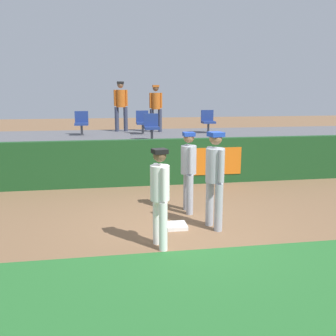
# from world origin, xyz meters

# --- Properties ---
(ground_plane) EXTENTS (60.00, 60.00, 0.00)m
(ground_plane) POSITION_xyz_m (0.00, 0.00, 0.00)
(ground_plane) COLOR brown
(grass_foreground_strip) EXTENTS (18.00, 2.80, 0.01)m
(grass_foreground_strip) POSITION_xyz_m (0.00, -2.51, 0.00)
(grass_foreground_strip) COLOR #26662B
(grass_foreground_strip) RESTS_ON ground_plane
(first_base) EXTENTS (0.40, 0.40, 0.08)m
(first_base) POSITION_xyz_m (-0.16, -0.03, 0.04)
(first_base) COLOR white
(first_base) RESTS_ON ground_plane
(player_fielder_home) EXTENTS (0.39, 0.56, 1.71)m
(player_fielder_home) POSITION_xyz_m (-0.60, -0.87, 0.99)
(player_fielder_home) COLOR white
(player_fielder_home) RESTS_ON ground_plane
(player_runner_visitor) EXTENTS (0.44, 0.52, 1.89)m
(player_runner_visitor) POSITION_xyz_m (0.57, -0.15, 1.10)
(player_runner_visitor) COLOR #9EA3AD
(player_runner_visitor) RESTS_ON ground_plane
(player_coach_visitor) EXTENTS (0.34, 0.50, 1.78)m
(player_coach_visitor) POSITION_xyz_m (0.28, 0.90, 1.03)
(player_coach_visitor) COLOR #9EA3AD
(player_coach_visitor) RESTS_ON ground_plane
(field_wall) EXTENTS (18.00, 0.26, 1.31)m
(field_wall) POSITION_xyz_m (0.01, 3.46, 0.65)
(field_wall) COLOR #19471E
(field_wall) RESTS_ON ground_plane
(bleacher_platform) EXTENTS (18.00, 4.80, 1.09)m
(bleacher_platform) POSITION_xyz_m (0.00, 6.03, 0.54)
(bleacher_platform) COLOR #59595E
(bleacher_platform) RESTS_ON ground_plane
(seat_back_center) EXTENTS (0.44, 0.44, 0.84)m
(seat_back_center) POSITION_xyz_m (-0.15, 6.71, 1.56)
(seat_back_center) COLOR #4C4C51
(seat_back_center) RESTS_ON bleacher_platform
(seat_back_left) EXTENTS (0.47, 0.44, 0.84)m
(seat_back_left) POSITION_xyz_m (-2.31, 6.71, 1.56)
(seat_back_left) COLOR #4C4C51
(seat_back_left) RESTS_ON bleacher_platform
(seat_front_center) EXTENTS (0.46, 0.44, 0.84)m
(seat_front_center) POSITION_xyz_m (-0.04, 4.91, 1.56)
(seat_front_center) COLOR #4C4C51
(seat_front_center) RESTS_ON bleacher_platform
(seat_back_right) EXTENTS (0.47, 0.44, 0.84)m
(seat_back_right) POSITION_xyz_m (2.30, 6.71, 1.56)
(seat_back_right) COLOR #4C4C51
(seat_back_right) RESTS_ON bleacher_platform
(spectator_hooded) EXTENTS (0.53, 0.36, 1.89)m
(spectator_hooded) POSITION_xyz_m (-0.87, 7.75, 2.18)
(spectator_hooded) COLOR #33384C
(spectator_hooded) RESTS_ON bleacher_platform
(spectator_capped) EXTENTS (0.49, 0.34, 1.75)m
(spectator_capped) POSITION_xyz_m (0.42, 7.32, 2.11)
(spectator_capped) COLOR #33384C
(spectator_capped) RESTS_ON bleacher_platform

